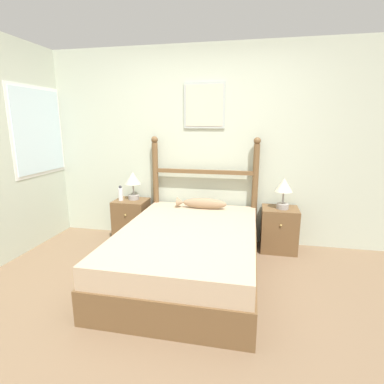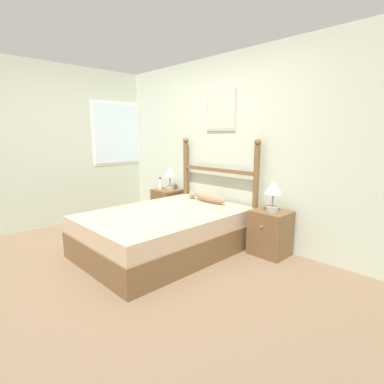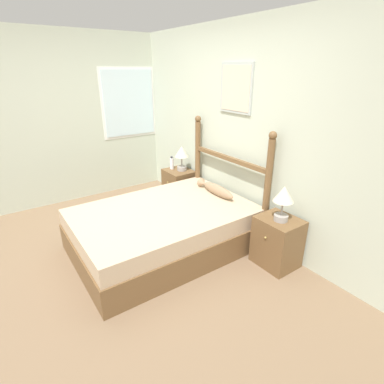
{
  "view_description": "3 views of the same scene",
  "coord_description": "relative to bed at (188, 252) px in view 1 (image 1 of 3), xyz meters",
  "views": [
    {
      "loc": [
        0.64,
        -2.23,
        1.59
      ],
      "look_at": [
        -0.05,
        1.14,
        0.79
      ],
      "focal_mm": 28.0,
      "sensor_mm": 36.0,
      "label": 1
    },
    {
      "loc": [
        2.85,
        -1.65,
        1.47
      ],
      "look_at": [
        0.1,
        1.02,
        0.72
      ],
      "focal_mm": 28.0,
      "sensor_mm": 36.0,
      "label": 2
    },
    {
      "loc": [
        2.76,
        -0.88,
        2.02
      ],
      "look_at": [
        0.05,
        1.02,
        0.65
      ],
      "focal_mm": 28.0,
      "sensor_mm": 36.0,
      "label": 3
    }
  ],
  "objects": [
    {
      "name": "ground_plane",
      "position": [
        -0.01,
        -0.64,
        -0.25
      ],
      "size": [
        16.0,
        16.0,
        0.0
      ],
      "primitive_type": "plane",
      "color": "#7A6047"
    },
    {
      "name": "nightstand_left",
      "position": [
        -0.99,
        0.85,
        0.02
      ],
      "size": [
        0.44,
        0.4,
        0.55
      ],
      "color": "brown",
      "rests_on": "ground_plane"
    },
    {
      "name": "wall_back",
      "position": [
        -0.01,
        1.09,
        1.03
      ],
      "size": [
        6.4,
        0.08,
        2.55
      ],
      "color": "beige",
      "rests_on": "ground_plane"
    },
    {
      "name": "bed",
      "position": [
        0.0,
        0.0,
        0.0
      ],
      "size": [
        1.41,
        2.03,
        0.51
      ],
      "color": "brown",
      "rests_on": "ground_plane"
    },
    {
      "name": "headboard",
      "position": [
        0.0,
        0.98,
        0.51
      ],
      "size": [
        1.42,
        0.09,
        1.41
      ],
      "color": "brown",
      "rests_on": "ground_plane"
    },
    {
      "name": "bottle",
      "position": [
        -1.11,
        0.8,
        0.4
      ],
      "size": [
        0.06,
        0.06,
        0.21
      ],
      "color": "white",
      "rests_on": "nightstand_left"
    },
    {
      "name": "nightstand_right",
      "position": [
        0.99,
        0.85,
        0.02
      ],
      "size": [
        0.44,
        0.4,
        0.55
      ],
      "color": "brown",
      "rests_on": "ground_plane"
    },
    {
      "name": "table_lamp_left",
      "position": [
        -0.96,
        0.89,
        0.55
      ],
      "size": [
        0.21,
        0.21,
        0.38
      ],
      "color": "gray",
      "rests_on": "nightstand_left"
    },
    {
      "name": "fish_pillow",
      "position": [
        0.0,
        0.78,
        0.33
      ],
      "size": [
        0.64,
        0.12,
        0.14
      ],
      "color": "#997A5B",
      "rests_on": "bed"
    },
    {
      "name": "table_lamp_right",
      "position": [
        1.01,
        0.83,
        0.55
      ],
      "size": [
        0.21,
        0.21,
        0.38
      ],
      "color": "gray",
      "rests_on": "nightstand_right"
    }
  ]
}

